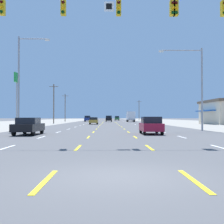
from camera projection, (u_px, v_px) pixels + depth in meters
The scene contains 19 objects.
ground_plane at pixel (109, 123), 73.41m from camera, with size 572.00×572.00×0.00m, color #4C4C4F.
lot_apron_left at pixel (10, 123), 73.09m from camera, with size 28.00×440.00×0.01m, color gray.
lot_apron_right at pixel (208, 123), 73.73m from camera, with size 28.00×440.00×0.01m, color gray.
lane_markings at pixel (109, 121), 111.90m from camera, with size 10.64×227.60×0.01m.
signal_span_wire at pixel (117, 44), 17.94m from camera, with size 27.43×0.53×9.80m.
sedan_far_left_nearest at pixel (29, 126), 25.00m from camera, with size 1.80×4.50×1.46m.
hatchback_inner_right_near at pixel (151, 125), 25.84m from camera, with size 1.72×3.90×1.54m.
sedan_inner_left_mid at pixel (94, 121), 61.88m from camera, with size 1.80×4.50×1.46m.
box_truck_far_right_midfar at pixel (131, 116), 93.24m from camera, with size 2.40×7.20×3.23m.
suv_center_turn_far at pixel (109, 119), 94.13m from camera, with size 1.98×4.90×1.98m.
suv_far_left_farther at pixel (88, 119), 99.16m from camera, with size 1.98×4.90×1.98m.
sedan_far_left_farthest at pixel (92, 119), 120.83m from camera, with size 1.80×4.50×1.46m.
suv_inner_right_distant_a at pixel (117, 118), 131.26m from camera, with size 1.98×4.90×1.98m.
pole_sign_left_row_1 at pixel (17, 85), 46.92m from camera, with size 0.24×2.25×8.56m.
streetlight_left_row_0 at pixel (21, 77), 32.39m from camera, with size 3.49×0.26×10.42m.
streetlight_right_row_0 at pixel (197, 82), 32.63m from camera, with size 4.91×0.26×9.19m.
utility_pole_left_row_1 at pixel (54, 103), 71.64m from camera, with size 2.20×0.26×9.57m.
utility_pole_left_row_2 at pixel (65, 107), 101.67m from camera, with size 2.20×0.26×9.45m.
utility_pole_right_row_3 at pixel (139, 110), 134.57m from camera, with size 2.20×0.26×9.14m.
Camera 1 is at (-0.27, -7.45, 1.50)m, focal length 47.18 mm.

